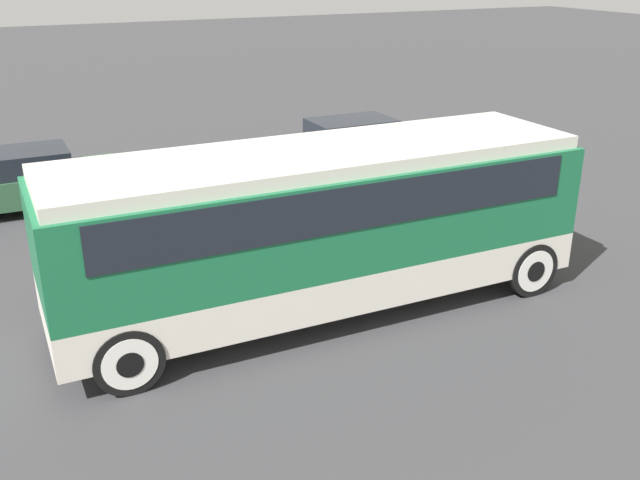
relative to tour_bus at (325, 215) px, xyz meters
The scene contains 4 objects.
ground_plane 1.79m from the tour_bus, behind, with size 120.00×120.00×0.00m, color #38383A.
tour_bus is the anchor object (origin of this frame).
parked_car_near 9.20m from the tour_bus, 117.99° to the left, with size 4.43×1.89×1.51m.
parked_car_mid 9.34m from the tour_bus, 58.35° to the left, with size 4.67×1.89×1.45m.
Camera 1 is at (-4.98, -10.38, 5.97)m, focal length 40.00 mm.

